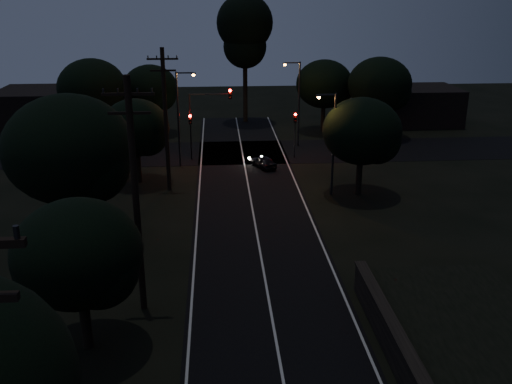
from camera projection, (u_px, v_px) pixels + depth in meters
road_surface at (249, 191)px, 42.71m from camera, size 60.00×70.00×0.03m
utility_pole_mid at (136, 195)px, 25.24m from camera, size 2.20×0.30×11.00m
utility_pole_far at (166, 118)px, 41.29m from camera, size 2.20×0.30×10.50m
tree_left_b at (82, 257)px, 22.69m from camera, size 5.19×5.19×6.59m
tree_left_c at (73, 152)px, 31.35m from camera, size 7.16×7.16×9.04m
tree_left_d at (138, 129)px, 43.33m from camera, size 5.17×5.17×6.56m
tree_far_nw at (152, 90)px, 58.19m from camera, size 5.62×5.62×7.12m
tree_far_w at (94, 89)px, 53.84m from camera, size 6.46×6.46×8.23m
tree_far_ne at (326, 85)px, 59.32m from camera, size 5.91×5.91×7.48m
tree_far_e at (382, 86)px, 56.70m from camera, size 6.34×6.34×8.05m
tree_right_a at (365, 133)px, 40.53m from camera, size 5.64×5.64×7.17m
tall_pine at (245, 31)px, 61.83m from camera, size 6.12×6.12×13.91m
building_left at (49, 110)px, 60.24m from camera, size 10.00×8.00×4.40m
building_right at (415, 105)px, 63.93m from camera, size 9.00×7.00×4.00m
signal_left at (191, 128)px, 49.77m from camera, size 0.28×0.35×4.10m
signal_right at (295, 127)px, 50.39m from camera, size 0.28×0.35×4.10m
signal_mast at (209, 111)px, 49.38m from camera, size 3.70×0.35×6.25m
streetlight_a at (180, 113)px, 47.25m from camera, size 1.66×0.26×8.00m
streetlight_b at (297, 98)px, 53.60m from camera, size 1.66×0.26×8.00m
streetlight_c at (332, 137)px, 40.58m from camera, size 1.46×0.26×7.50m
car at (263, 162)px, 48.24m from camera, size 2.32×3.24×1.02m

